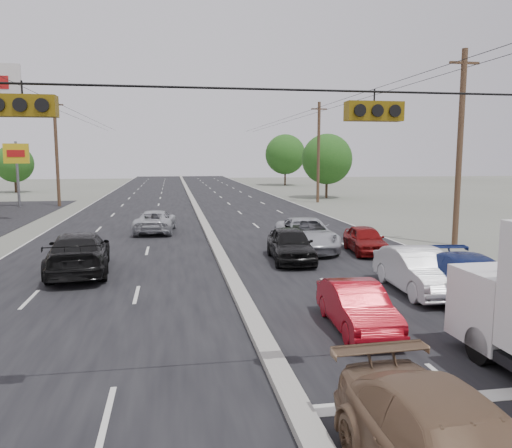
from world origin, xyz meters
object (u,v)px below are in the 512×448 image
(tree_right_mid, at_px, (327,159))
(queue_car_e, at_px, (365,240))
(queue_car_c, at_px, (306,235))
(red_sedan, at_px, (357,307))
(utility_pole_left_c, at_px, (57,151))
(utility_pole_right_c, at_px, (318,152))
(queue_car_b, at_px, (418,271))
(tree_right_far, at_px, (285,154))
(utility_pole_right_b, at_px, (460,147))
(queue_car_a, at_px, (291,245))
(tree_left_far, at_px, (14,164))
(queue_car_d, at_px, (473,282))
(oncoming_far, at_px, (155,222))
(oncoming_near, at_px, (79,253))
(pole_sign_far, at_px, (17,159))

(tree_right_mid, height_order, queue_car_e, tree_right_mid)
(tree_right_mid, relative_size, queue_car_c, 1.27)
(red_sedan, height_order, queue_car_c, queue_car_c)
(queue_car_c, bearing_deg, utility_pole_left_c, 128.86)
(red_sedan, relative_size, queue_car_e, 0.99)
(utility_pole_right_c, distance_m, queue_car_b, 34.13)
(tree_right_mid, distance_m, queue_car_b, 39.43)
(tree_right_mid, bearing_deg, tree_right_far, 87.71)
(utility_pole_right_b, distance_m, queue_car_a, 10.76)
(tree_left_far, relative_size, queue_car_d, 1.17)
(tree_right_far, distance_m, oncoming_far, 51.74)
(tree_right_mid, relative_size, tree_right_far, 0.88)
(utility_pole_left_c, xyz_separation_m, utility_pole_right_b, (25.00, -25.00, 0.00))
(tree_right_mid, bearing_deg, queue_car_e, -104.33)
(red_sedan, xyz_separation_m, queue_car_a, (0.32, 8.92, 0.13))
(utility_pole_left_c, xyz_separation_m, tree_right_mid, (27.50, 5.00, -0.77))
(queue_car_a, height_order, oncoming_near, oncoming_near)
(utility_pole_right_b, bearing_deg, oncoming_near, -169.49)
(utility_pole_left_c, distance_m, utility_pole_right_c, 25.00)
(tree_right_far, height_order, oncoming_near, tree_right_far)
(tree_left_far, relative_size, red_sedan, 1.61)
(utility_pole_right_c, xyz_separation_m, pole_sign_far, (-28.50, -0.00, -0.70))
(queue_car_c, bearing_deg, queue_car_d, -70.44)
(pole_sign_far, bearing_deg, oncoming_far, -54.31)
(pole_sign_far, xyz_separation_m, red_sedan, (18.68, -36.46, -3.78))
(queue_car_c, bearing_deg, tree_right_far, 82.93)
(utility_pole_right_c, distance_m, oncoming_near, 34.08)
(oncoming_near, bearing_deg, tree_right_far, -116.26)
(pole_sign_far, xyz_separation_m, oncoming_far, (12.84, -17.87, -3.73))
(utility_pole_right_c, xyz_separation_m, queue_car_a, (-9.50, -27.55, -4.35))
(tree_right_mid, xyz_separation_m, queue_car_b, (-8.90, -38.24, -3.59))
(red_sedan, distance_m, queue_car_e, 11.03)
(queue_car_c, xyz_separation_m, queue_car_e, (2.60, -1.29, -0.13))
(queue_car_e, bearing_deg, oncoming_far, 146.46)
(tree_left_far, xyz_separation_m, oncoming_far, (18.84, -37.87, -3.04))
(red_sedan, height_order, queue_car_a, queue_car_a)
(tree_left_far, xyz_separation_m, queue_car_d, (29.02, -55.02, -2.96))
(utility_pole_right_c, xyz_separation_m, queue_car_b, (-6.40, -33.24, -4.36))
(pole_sign_far, relative_size, tree_left_far, 0.98)
(tree_right_mid, xyz_separation_m, oncoming_near, (-20.84, -33.40, -3.51))
(tree_left_far, distance_m, tree_right_mid, 39.93)
(pole_sign_far, distance_m, tree_left_far, 20.89)
(queue_car_d, bearing_deg, tree_left_far, 125.04)
(tree_right_far, relative_size, queue_car_a, 1.84)
(queue_car_c, bearing_deg, pole_sign_far, 134.01)
(utility_pole_right_b, distance_m, utility_pole_right_c, 25.00)
(queue_car_e, bearing_deg, oncoming_near, -164.59)
(queue_car_b, bearing_deg, oncoming_near, 160.48)
(utility_pole_left_c, relative_size, pole_sign_far, 1.67)
(utility_pole_right_b, xyz_separation_m, queue_car_d, (-5.48, -10.02, -4.35))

